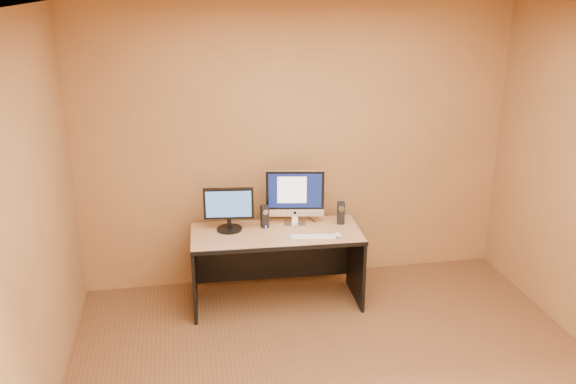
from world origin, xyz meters
name	(u,v)px	position (x,y,z in m)	size (l,w,h in m)	color
walls	(361,229)	(0.00, 0.00, 1.30)	(4.00, 4.00, 2.60)	#9C6B3F
ceiling	(370,8)	(0.00, 0.00, 2.60)	(4.00, 4.00, 0.00)	white
desk	(277,268)	(-0.28, 1.49, 0.34)	(1.47, 0.64, 0.68)	tan
imac	(295,197)	(-0.09, 1.65, 0.93)	(0.52, 0.19, 0.51)	silver
second_monitor	(229,209)	(-0.68, 1.62, 0.87)	(0.44, 0.22, 0.39)	black
speaker_left	(265,216)	(-0.36, 1.63, 0.78)	(0.06, 0.07, 0.20)	black
speaker_right	(341,213)	(0.32, 1.59, 0.78)	(0.06, 0.07, 0.20)	black
keyboard	(313,237)	(0.01, 1.32, 0.69)	(0.39, 0.11, 0.02)	silver
mouse	(338,234)	(0.22, 1.31, 0.70)	(0.05, 0.09, 0.03)	silver
cable_a	(310,218)	(0.07, 1.75, 0.68)	(0.01, 0.01, 0.20)	black
cable_b	(294,219)	(-0.07, 1.76, 0.68)	(0.01, 0.01, 0.17)	black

